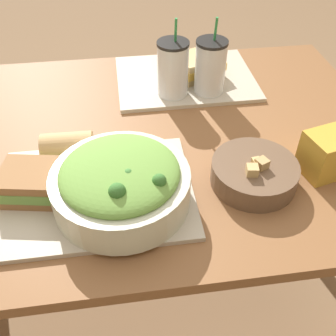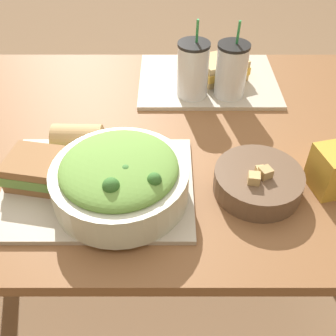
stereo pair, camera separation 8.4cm
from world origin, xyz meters
TOP-DOWN VIEW (x-y plane):
  - ground_plane at (0.00, 0.00)m, footprint 12.00×12.00m
  - dining_table at (0.00, 0.00)m, footprint 1.38×0.90m
  - tray_near at (-0.09, -0.20)m, footprint 0.42×0.32m
  - tray_far at (0.19, 0.27)m, footprint 0.42×0.32m
  - salad_bowl at (-0.03, -0.23)m, footprint 0.29×0.29m
  - soup_bowl at (0.27, -0.21)m, footprint 0.19×0.19m
  - sandwich_near at (-0.21, -0.19)m, footprint 0.15×0.13m
  - baguette_near at (-0.14, -0.08)m, footprint 0.12×0.07m
  - sandwich_far at (0.23, 0.27)m, footprint 0.17×0.16m
  - drink_cup_dark at (0.14, 0.17)m, footprint 0.09×0.09m
  - drink_cup_red at (0.25, 0.17)m, footprint 0.09×0.09m
  - chip_bag at (0.45, -0.19)m, footprint 0.14×0.11m

SIDE VIEW (x-z plane):
  - ground_plane at x=0.00m, z-range 0.00..0.00m
  - dining_table at x=0.00m, z-range 0.28..1.03m
  - tray_near at x=-0.09m, z-range 0.75..0.76m
  - tray_far at x=0.19m, z-range 0.75..0.76m
  - soup_bowl at x=0.27m, z-range 0.74..0.82m
  - sandwich_far at x=0.23m, z-range 0.76..0.83m
  - sandwich_near at x=-0.21m, z-range 0.76..0.83m
  - baguette_near at x=-0.14m, z-range 0.76..0.83m
  - chip_bag at x=0.45m, z-range 0.75..0.85m
  - salad_bowl at x=-0.03m, z-range 0.76..0.87m
  - drink_cup_red at x=0.25m, z-range 0.72..0.94m
  - drink_cup_dark at x=0.14m, z-range 0.72..0.95m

